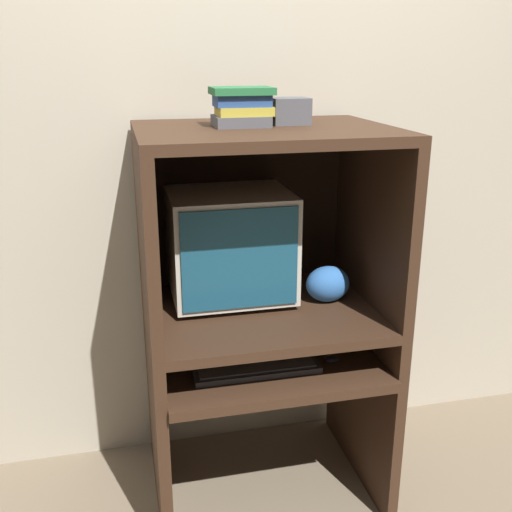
{
  "coord_description": "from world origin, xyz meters",
  "views": [
    {
      "loc": [
        -0.5,
        -1.65,
        1.68
      ],
      "look_at": [
        -0.03,
        0.34,
        0.99
      ],
      "focal_mm": 42.0,
      "sensor_mm": 36.0,
      "label": 1
    }
  ],
  "objects": [
    {
      "name": "desk_base",
      "position": [
        0.0,
        0.3,
        0.38
      ],
      "size": [
        0.87,
        0.7,
        0.62
      ],
      "color": "#382316",
      "rests_on": "ground_plane"
    },
    {
      "name": "snack_bag",
      "position": [
        0.25,
        0.35,
        0.86
      ],
      "size": [
        0.17,
        0.13,
        0.14
      ],
      "color": "#336BB7",
      "rests_on": "desk_monitor_shelf"
    },
    {
      "name": "hutch_upper",
      "position": [
        0.0,
        0.37,
        1.22
      ],
      "size": [
        0.87,
        0.68,
        0.66
      ],
      "color": "#382316",
      "rests_on": "desk_monitor_shelf"
    },
    {
      "name": "wall_back",
      "position": [
        0.0,
        0.74,
        1.3
      ],
      "size": [
        6.0,
        0.06,
        2.6
      ],
      "color": "#B2A893",
      "rests_on": "ground_plane"
    },
    {
      "name": "desk_monitor_shelf",
      "position": [
        0.0,
        0.34,
        0.75
      ],
      "size": [
        0.87,
        0.68,
        0.17
      ],
      "color": "#382316",
      "rests_on": "desk_base"
    },
    {
      "name": "keyboard",
      "position": [
        -0.07,
        0.18,
        0.63
      ],
      "size": [
        0.45,
        0.14,
        0.03
      ],
      "color": "#2D2D30",
      "rests_on": "desk_base"
    },
    {
      "name": "mouse",
      "position": [
        0.21,
        0.17,
        0.63
      ],
      "size": [
        0.06,
        0.04,
        0.03
      ],
      "color": "black",
      "rests_on": "desk_base"
    },
    {
      "name": "crt_monitor",
      "position": [
        -0.1,
        0.46,
        1.0
      ],
      "size": [
        0.45,
        0.38,
        0.42
      ],
      "color": "beige",
      "rests_on": "desk_monitor_shelf"
    },
    {
      "name": "storage_box",
      "position": [
        0.1,
        0.4,
        1.5
      ],
      "size": [
        0.13,
        0.11,
        0.09
      ],
      "color": "#4C4C51",
      "rests_on": "hutch_upper"
    },
    {
      "name": "book_stack",
      "position": [
        -0.07,
        0.38,
        1.52
      ],
      "size": [
        0.21,
        0.16,
        0.13
      ],
      "color": "#4C4C51",
      "rests_on": "hutch_upper"
    }
  ]
}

